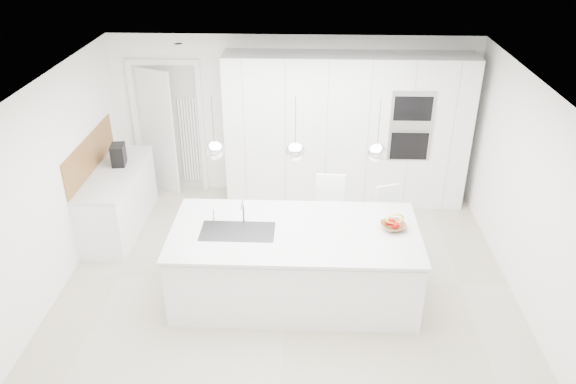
{
  "coord_description": "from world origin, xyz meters",
  "views": [
    {
      "loc": [
        0.23,
        -5.68,
        4.28
      ],
      "look_at": [
        0.0,
        0.3,
        1.1
      ],
      "focal_mm": 35.0,
      "sensor_mm": 36.0,
      "label": 1
    }
  ],
  "objects_px": {
    "fruit_bowl": "(393,226)",
    "bar_stool_right": "(386,224)",
    "island_base": "(295,267)",
    "espresso_machine": "(118,155)",
    "bar_stool_left": "(330,221)"
  },
  "relations": [
    {
      "from": "island_base",
      "to": "espresso_machine",
      "type": "bearing_deg",
      "value": 145.73
    },
    {
      "from": "island_base",
      "to": "fruit_bowl",
      "type": "distance_m",
      "value": 1.24
    },
    {
      "from": "espresso_machine",
      "to": "bar_stool_left",
      "type": "xyz_separation_m",
      "value": [
        2.96,
        -0.92,
        -0.47
      ]
    },
    {
      "from": "island_base",
      "to": "bar_stool_right",
      "type": "bearing_deg",
      "value": 38.07
    },
    {
      "from": "island_base",
      "to": "bar_stool_right",
      "type": "distance_m",
      "value": 1.48
    },
    {
      "from": "fruit_bowl",
      "to": "espresso_machine",
      "type": "bearing_deg",
      "value": 156.33
    },
    {
      "from": "island_base",
      "to": "espresso_machine",
      "type": "relative_size",
      "value": 9.48
    },
    {
      "from": "fruit_bowl",
      "to": "bar_stool_left",
      "type": "xyz_separation_m",
      "value": [
        -0.7,
        0.68,
        -0.35
      ]
    },
    {
      "from": "bar_stool_right",
      "to": "bar_stool_left",
      "type": "bearing_deg",
      "value": 169.58
    },
    {
      "from": "island_base",
      "to": "bar_stool_right",
      "type": "relative_size",
      "value": 2.85
    },
    {
      "from": "bar_stool_right",
      "to": "island_base",
      "type": "bearing_deg",
      "value": -160.96
    },
    {
      "from": "fruit_bowl",
      "to": "bar_stool_right",
      "type": "distance_m",
      "value": 0.91
    },
    {
      "from": "espresso_machine",
      "to": "bar_stool_left",
      "type": "distance_m",
      "value": 3.13
    },
    {
      "from": "island_base",
      "to": "fruit_bowl",
      "type": "xyz_separation_m",
      "value": [
        1.12,
        0.12,
        0.5
      ]
    },
    {
      "from": "island_base",
      "to": "fruit_bowl",
      "type": "relative_size",
      "value": 10.0
    }
  ]
}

